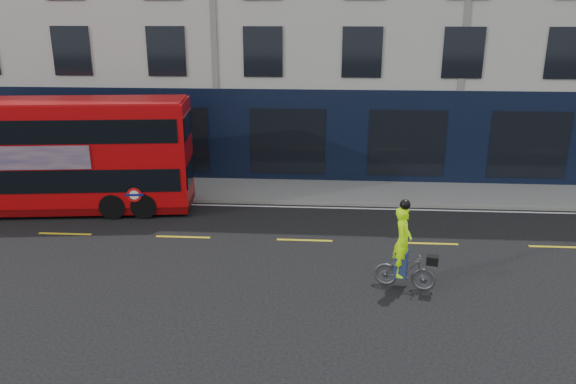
{
  "coord_description": "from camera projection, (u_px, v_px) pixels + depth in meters",
  "views": [
    {
      "loc": [
        4.61,
        -15.31,
        7.1
      ],
      "look_at": [
        3.42,
        2.1,
        1.44
      ],
      "focal_mm": 35.0,
      "sensor_mm": 36.0,
      "label": 1
    }
  ],
  "objects": [
    {
      "name": "bus",
      "position": [
        50.0,
        155.0,
        20.33
      ],
      "size": [
        10.38,
        3.47,
        4.1
      ],
      "rotation": [
        0.0,
        0.0,
        0.12
      ],
      "color": "#B10709",
      "rests_on": "ground"
    },
    {
      "name": "road_edge_line",
      "position": [
        204.0,
        205.0,
        21.48
      ],
      "size": [
        58.0,
        0.1,
        0.01
      ],
      "primitive_type": "cube",
      "color": "silver",
      "rests_on": "ground"
    },
    {
      "name": "building_terrace",
      "position": [
        233.0,
        2.0,
        26.99
      ],
      "size": [
        50.0,
        10.07,
        15.0
      ],
      "color": "#ADAAA3",
      "rests_on": "ground"
    },
    {
      "name": "cyclist",
      "position": [
        404.0,
        258.0,
        14.82
      ],
      "size": [
        1.7,
        0.86,
        2.49
      ],
      "rotation": [
        0.0,
        0.0,
        -0.26
      ],
      "color": "#4B4E51",
      "rests_on": "ground"
    },
    {
      "name": "lane_dashes",
      "position": [
        183.0,
        237.0,
        18.44
      ],
      "size": [
        58.0,
        0.12,
        0.01
      ],
      "primitive_type": null,
      "color": "gold",
      "rests_on": "ground"
    },
    {
      "name": "kerb",
      "position": [
        205.0,
        201.0,
        21.74
      ],
      "size": [
        60.0,
        0.12,
        0.13
      ],
      "primitive_type": "cube",
      "color": "slate",
      "rests_on": "ground"
    },
    {
      "name": "pavement",
      "position": [
        213.0,
        189.0,
        23.17
      ],
      "size": [
        60.0,
        3.0,
        0.12
      ],
      "primitive_type": "cube",
      "color": "slate",
      "rests_on": "ground"
    },
    {
      "name": "ground",
      "position": [
        171.0,
        256.0,
        17.02
      ],
      "size": [
        120.0,
        120.0,
        0.0
      ],
      "primitive_type": "plane",
      "color": "black",
      "rests_on": "ground"
    }
  ]
}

